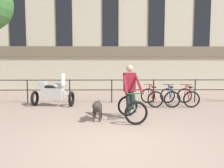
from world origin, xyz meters
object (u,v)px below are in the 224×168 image
Objects in this scene: cyclist_with_bike at (131,95)px; parked_bicycle_mid_right at (188,97)px; parked_motorcycle at (52,92)px; parked_bicycle_near_lamp at (152,97)px; dog at (97,107)px; parked_bicycle_mid_left at (170,97)px.

cyclist_with_bike reaches higher than parked_bicycle_mid_right.
cyclist_with_bike is at bearing -119.91° from parked_motorcycle.
parked_motorcycle is 4.12m from parked_bicycle_near_lamp.
parked_motorcycle is at bearing 133.67° from dog.
dog is at bearing 38.91° from parked_bicycle_mid_right.
parked_bicycle_near_lamp and parked_bicycle_mid_right have the same top height.
parked_bicycle_mid_left is at bearing 4.93° from parked_bicycle_mid_right.
dog is 4.45m from parked_bicycle_mid_right.
parked_bicycle_mid_left is at bearing 43.18° from cyclist_with_bike.
dog is 0.85× the size of parked_bicycle_near_lamp.
parked_bicycle_near_lamp is (2.16, 2.49, -0.06)m from dog.
dog is at bearing 43.34° from parked_bicycle_near_lamp.
parked_motorcycle is 4.88m from parked_bicycle_mid_left.
cyclist_with_bike is at bearing 58.29° from parked_bicycle_near_lamp.
dog is 0.57× the size of parked_motorcycle.
parked_bicycle_near_lamp is 1.01× the size of parked_bicycle_mid_right.
dog is 0.86× the size of parked_bicycle_mid_right.
parked_bicycle_mid_left is 1.00× the size of parked_bicycle_mid_right.
parked_motorcycle reaches higher than dog.
cyclist_with_bike reaches higher than parked_bicycle_mid_left.
parked_motorcycle is 1.49× the size of parked_bicycle_near_lamp.
parked_bicycle_mid_right reaches higher than dog.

